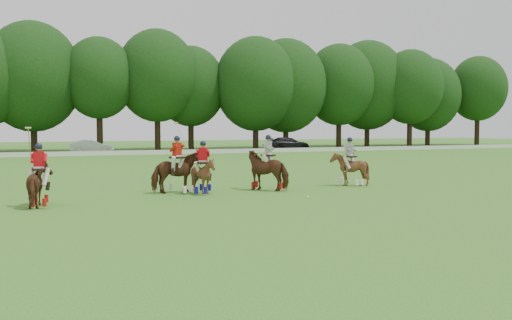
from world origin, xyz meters
name	(u,v)px	position (x,y,z in m)	size (l,w,h in m)	color
ground	(258,207)	(0.00, 0.00, 0.00)	(180.00, 180.00, 0.00)	#356B1E
tree_line	(102,78)	(0.26, 48.05, 8.23)	(117.98, 14.32, 14.75)	black
boundary_rail	(112,153)	(0.00, 38.00, 0.22)	(120.00, 0.10, 0.44)	white
car_mid	(92,147)	(-1.51, 42.50, 0.71)	(1.50, 4.31, 1.42)	#9F9FA4
car_right	(288,144)	(20.98, 42.50, 0.75)	(2.11, 5.19, 1.51)	black
polo_red_a	(40,184)	(-7.18, 2.93, 0.81)	(1.16, 1.89, 2.80)	#532716
polo_red_b	(177,172)	(-1.65, 5.10, 0.90)	(2.27, 2.19, 2.99)	#532716
polo_red_c	(203,175)	(-0.70, 4.45, 0.80)	(1.71, 1.78, 2.24)	#532716
polo_stripe_a	(268,170)	(2.43, 4.79, 0.91)	(2.18, 2.18, 2.48)	#532716
polo_stripe_b	(350,168)	(6.75, 5.00, 0.84)	(1.76, 1.85, 2.33)	#532716
polo_ball	(308,197)	(2.74, 1.50, 0.04)	(0.09, 0.09, 0.09)	white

